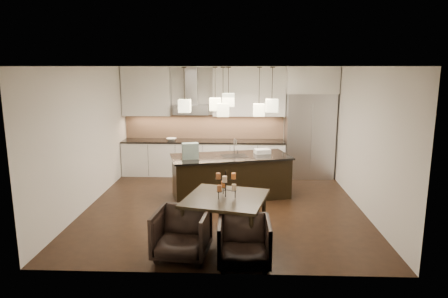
{
  "coord_description": "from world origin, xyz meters",
  "views": [
    {
      "loc": [
        0.31,
        -7.78,
        2.79
      ],
      "look_at": [
        0.0,
        0.2,
        1.15
      ],
      "focal_mm": 32.0,
      "sensor_mm": 36.0,
      "label": 1
    }
  ],
  "objects_px": {
    "refrigerator": "(309,135)",
    "armchair_left": "(182,234)",
    "armchair_right": "(244,242)",
    "island_body": "(231,177)",
    "dining_table": "(226,219)"
  },
  "relations": [
    {
      "from": "armchair_left",
      "to": "armchair_right",
      "type": "relative_size",
      "value": 1.06
    },
    {
      "from": "armchair_left",
      "to": "armchair_right",
      "type": "distance_m",
      "value": 0.95
    },
    {
      "from": "armchair_left",
      "to": "refrigerator",
      "type": "bearing_deg",
      "value": 66.79
    },
    {
      "from": "refrigerator",
      "to": "armchair_right",
      "type": "relative_size",
      "value": 2.83
    },
    {
      "from": "refrigerator",
      "to": "armchair_left",
      "type": "bearing_deg",
      "value": -119.55
    },
    {
      "from": "island_body",
      "to": "dining_table",
      "type": "distance_m",
      "value": 2.3
    },
    {
      "from": "armchair_left",
      "to": "armchair_right",
      "type": "xyz_separation_m",
      "value": [
        0.92,
        -0.22,
        -0.02
      ]
    },
    {
      "from": "dining_table",
      "to": "armchair_right",
      "type": "xyz_separation_m",
      "value": [
        0.29,
        -0.83,
        -0.02
      ]
    },
    {
      "from": "dining_table",
      "to": "armchair_left",
      "type": "xyz_separation_m",
      "value": [
        -0.63,
        -0.61,
        -0.0
      ]
    },
    {
      "from": "armchair_right",
      "to": "refrigerator",
      "type": "bearing_deg",
      "value": 69.96
    },
    {
      "from": "island_body",
      "to": "armchair_right",
      "type": "bearing_deg",
      "value": -99.79
    },
    {
      "from": "island_body",
      "to": "armchair_right",
      "type": "distance_m",
      "value": 3.14
    },
    {
      "from": "island_body",
      "to": "dining_table",
      "type": "xyz_separation_m",
      "value": [
        -0.03,
        -2.3,
        -0.06
      ]
    },
    {
      "from": "dining_table",
      "to": "armchair_right",
      "type": "distance_m",
      "value": 0.88
    },
    {
      "from": "island_body",
      "to": "armchair_right",
      "type": "height_order",
      "value": "island_body"
    }
  ]
}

